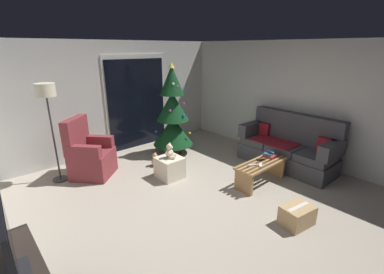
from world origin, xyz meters
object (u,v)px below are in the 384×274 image
object	(u,v)px
floor_lamp	(47,100)
television	(8,244)
remote_silver	(252,165)
teddy_bear_cream	(170,152)
couch	(288,147)
cardboard_box_taped_mid_floor	(297,215)
remote_black	(261,160)
cell_phone	(270,153)
remote_white	(261,165)
christmas_tree	(173,115)
teddy_bear_honey_by_tree	(155,160)
coffee_table	(261,169)
armchair	(90,156)
book_stack	(270,155)
ottoman	(170,167)

from	to	relation	value
floor_lamp	television	xyz separation A→B (m)	(-1.08, -2.93, -0.49)
remote_silver	teddy_bear_cream	world-z (taller)	teddy_bear_cream
couch	cardboard_box_taped_mid_floor	world-z (taller)	couch
floor_lamp	remote_black	bearing A→B (deg)	-42.01
remote_silver	cell_phone	xyz separation A→B (m)	(0.59, 0.05, 0.06)
remote_white	christmas_tree	xyz separation A→B (m)	(-0.14, 2.28, 0.49)
floor_lamp	teddy_bear_honey_by_tree	world-z (taller)	floor_lamp
couch	coffee_table	world-z (taller)	couch
remote_black	remote_silver	bearing A→B (deg)	127.45
remote_white	television	xyz separation A→B (m)	(-3.63, -0.32, 0.60)
cell_phone	television	size ratio (longest dim) A/B	0.17
remote_white	teddy_bear_honey_by_tree	bearing A→B (deg)	-4.65
christmas_tree	teddy_bear_cream	size ratio (longest dim) A/B	7.20
cell_phone	floor_lamp	xyz separation A→B (m)	(-3.03, 2.47, 1.02)
armchair	cardboard_box_taped_mid_floor	bearing A→B (deg)	-65.62
television	cardboard_box_taped_mid_floor	distance (m)	3.31
coffee_table	book_stack	world-z (taller)	book_stack
couch	teddy_bear_cream	size ratio (longest dim) A/B	6.86
teddy_bear_honey_by_tree	book_stack	bearing A→B (deg)	-53.17
remote_silver	floor_lamp	xyz separation A→B (m)	(-2.44, 2.52, 1.09)
couch	teddy_bear_cream	distance (m)	2.44
remote_white	book_stack	world-z (taller)	book_stack
ottoman	teddy_bear_cream	xyz separation A→B (m)	(0.01, -0.01, 0.32)
coffee_table	cell_phone	xyz separation A→B (m)	(0.35, 0.07, 0.21)
coffee_table	teddy_bear_honey_by_tree	distance (m)	2.14
remote_silver	teddy_bear_honey_by_tree	distance (m)	2.03
coffee_table	teddy_bear_honey_by_tree	bearing A→B (deg)	118.00
remote_silver	remote_black	size ratio (longest dim) A/B	1.00
cell_phone	christmas_tree	world-z (taller)	christmas_tree
couch	remote_white	bearing A→B (deg)	-172.61
remote_white	teddy_bear_cream	world-z (taller)	teddy_bear_cream
coffee_table	remote_white	bearing A→B (deg)	-152.63
remote_silver	cell_phone	bearing A→B (deg)	120.68
couch	remote_silver	world-z (taller)	couch
cardboard_box_taped_mid_floor	cell_phone	bearing A→B (deg)	48.57
remote_black	ottoman	size ratio (longest dim) A/B	0.35
remote_white	armchair	world-z (taller)	armchair
floor_lamp	ottoman	bearing A→B (deg)	-38.54
couch	ottoman	size ratio (longest dim) A/B	4.44
ottoman	teddy_bear_honey_by_tree	size ratio (longest dim) A/B	1.54
armchair	cardboard_box_taped_mid_floor	size ratio (longest dim) A/B	2.33
christmas_tree	teddy_bear_honey_by_tree	distance (m)	1.12
television	armchair	bearing A→B (deg)	59.82
teddy_bear_honey_by_tree	cardboard_box_taped_mid_floor	world-z (taller)	teddy_bear_honey_by_tree
remote_black	teddy_bear_honey_by_tree	bearing A→B (deg)	60.35
floor_lamp	teddy_bear_cream	world-z (taller)	floor_lamp
remote_white	ottoman	world-z (taller)	remote_white
cell_phone	teddy_bear_cream	xyz separation A→B (m)	(-1.43, 1.19, 0.04)
television	teddy_bear_cream	size ratio (longest dim) A/B	2.95
remote_black	remote_white	bearing A→B (deg)	153.97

